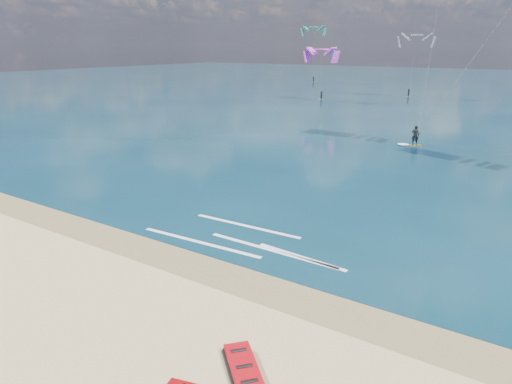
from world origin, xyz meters
TOP-DOWN VIEW (x-y plane):
  - ground at (0.00, 40.00)m, footprint 320.00×320.00m
  - wet_sand_strip at (0.00, 3.00)m, footprint 320.00×2.40m
  - sea at (0.00, 104.00)m, footprint 320.00×200.00m
  - packed_kite_mid at (6.54, -1.79)m, footprint 2.60×2.53m
  - kitesurfer_main at (4.94, 32.26)m, footprint 13.21×6.69m
  - shoreline_foam at (1.31, 6.37)m, footprint 11.03×3.65m
  - distant_kites at (-7.71, 82.00)m, footprint 82.60×39.09m

SIDE VIEW (x-z plane):
  - ground at x=0.00m, z-range 0.00..0.00m
  - packed_kite_mid at x=6.54m, z-range -0.22..0.22m
  - wet_sand_strip at x=0.00m, z-range 0.00..0.01m
  - sea at x=0.00m, z-range 0.00..0.04m
  - shoreline_foam at x=1.31m, z-range 0.04..0.05m
  - distant_kites at x=-7.71m, z-range -1.51..12.39m
  - kitesurfer_main at x=4.94m, z-range 0.36..19.75m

